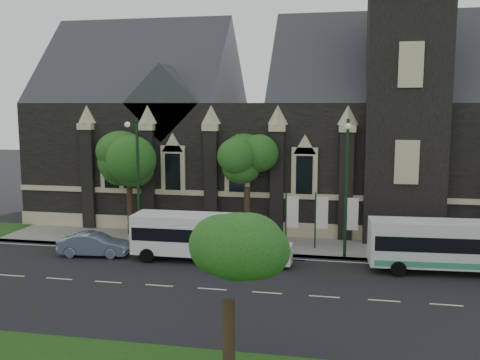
% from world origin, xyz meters
% --- Properties ---
extents(ground, '(160.00, 160.00, 0.00)m').
position_xyz_m(ground, '(0.00, 0.00, 0.00)').
color(ground, black).
rests_on(ground, ground).
extents(sidewalk, '(80.00, 5.00, 0.15)m').
position_xyz_m(sidewalk, '(0.00, 9.50, 0.07)').
color(sidewalk, gray).
rests_on(sidewalk, ground).
extents(museum, '(40.00, 17.70, 29.90)m').
position_xyz_m(museum, '(5.12, 18.78, 8.17)').
color(museum, black).
rests_on(museum, ground).
extents(tree_park_east, '(3.40, 3.40, 6.28)m').
position_xyz_m(tree_park_east, '(6.18, -9.32, 4.62)').
color(tree_park_east, black).
rests_on(tree_park_east, ground).
extents(tree_walk_right, '(4.08, 4.08, 7.80)m').
position_xyz_m(tree_walk_right, '(3.21, 10.71, 5.82)').
color(tree_walk_right, black).
rests_on(tree_walk_right, ground).
extents(tree_walk_left, '(3.91, 3.91, 7.64)m').
position_xyz_m(tree_walk_left, '(-5.80, 10.70, 5.73)').
color(tree_walk_left, black).
rests_on(tree_walk_left, ground).
extents(street_lamp_near, '(0.36, 1.88, 9.00)m').
position_xyz_m(street_lamp_near, '(10.00, 7.09, 5.11)').
color(street_lamp_near, black).
rests_on(street_lamp_near, ground).
extents(street_lamp_mid, '(0.36, 1.88, 9.00)m').
position_xyz_m(street_lamp_mid, '(-4.00, 7.09, 5.11)').
color(street_lamp_mid, black).
rests_on(street_lamp_mid, ground).
extents(banner_flag_left, '(0.90, 0.10, 4.00)m').
position_xyz_m(banner_flag_left, '(6.29, 9.00, 2.38)').
color(banner_flag_left, black).
rests_on(banner_flag_left, ground).
extents(banner_flag_center, '(0.90, 0.10, 4.00)m').
position_xyz_m(banner_flag_center, '(8.29, 9.00, 2.38)').
color(banner_flag_center, black).
rests_on(banner_flag_center, ground).
extents(banner_flag_right, '(0.90, 0.10, 4.00)m').
position_xyz_m(banner_flag_right, '(10.29, 9.00, 2.38)').
color(banner_flag_right, black).
rests_on(banner_flag_right, ground).
extents(tour_coach, '(10.72, 2.99, 3.09)m').
position_xyz_m(tour_coach, '(16.73, 5.48, 1.69)').
color(tour_coach, silver).
rests_on(tour_coach, ground).
extents(shuttle_bus, '(7.63, 2.74, 2.93)m').
position_xyz_m(shuttle_bus, '(0.46, 5.21, 1.69)').
color(shuttle_bus, white).
rests_on(shuttle_bus, ground).
extents(box_trailer, '(2.64, 1.55, 1.40)m').
position_xyz_m(box_trailer, '(5.92, 4.70, 0.80)').
color(box_trailer, silver).
rests_on(box_trailer, ground).
extents(sedan, '(4.74, 2.06, 1.52)m').
position_xyz_m(sedan, '(-6.17, 4.81, 0.76)').
color(sedan, slate).
rests_on(sedan, ground).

